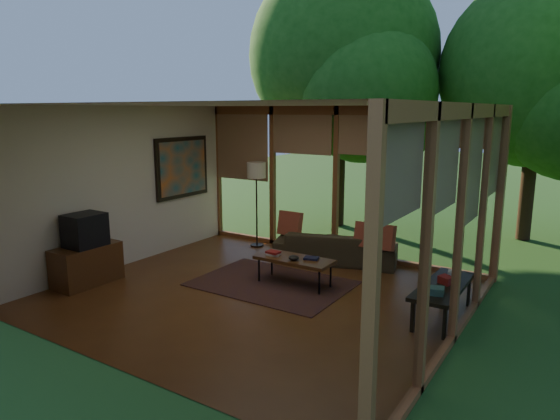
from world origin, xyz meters
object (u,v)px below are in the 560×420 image
Objects in this scene: coffee_table at (294,260)px; side_console at (437,287)px; floor_lamp at (256,175)px; media_cabinet at (87,265)px; sofa at (328,247)px; television at (85,230)px.

side_console is (2.17, -0.05, 0.02)m from coffee_table.
floor_lamp is 2.52m from coffee_table.
side_console is at bearing 18.44° from media_cabinet.
floor_lamp is at bearing 73.40° from media_cabinet.
media_cabinet is at bearing 30.64° from sofa.
coffee_table is 2.17m from side_console.
floor_lamp is at bearing 139.56° from coffee_table.
television is (0.02, 0.00, 0.55)m from media_cabinet.
sofa is at bearing 94.95° from coffee_table.
television reaches higher than side_console.
sofa is 1.53× the size of coffee_table.
media_cabinet is at bearing -106.60° from floor_lamp.
sofa is at bearing 49.35° from media_cabinet.
media_cabinet is 3.49m from floor_lamp.
television reaches higher than media_cabinet.
floor_lamp is (-1.64, 0.16, 1.14)m from sofa.
television reaches higher than sofa.
media_cabinet is 0.83× the size of coffee_table.
floor_lamp is at bearing 158.47° from side_console.
floor_lamp is at bearing -24.25° from sofa.
television is at bearing 0.00° from media_cabinet.
sofa is 1.35m from coffee_table.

